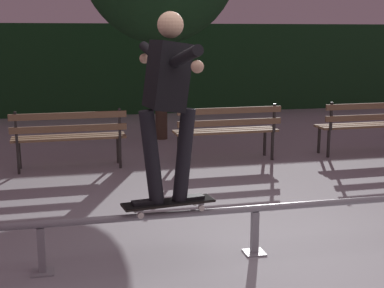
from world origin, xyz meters
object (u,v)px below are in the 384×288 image
skateboarder (168,92)px  park_bench_rightmost (367,121)px  grind_rail (255,216)px  skateboard (168,203)px  park_bench_right_center (227,127)px  park_bench_left_center (69,133)px

skateboarder → park_bench_rightmost: size_ratio=0.97×
skateboarder → park_bench_rightmost: bearing=41.8°
grind_rail → skateboard: skateboard is taller
skateboard → park_bench_rightmost: size_ratio=0.50×
skateboarder → park_bench_right_center: 3.89m
skateboarder → park_bench_left_center: (-0.80, 3.46, -0.92)m
grind_rail → park_bench_rightmost: (3.10, 3.46, 0.19)m
grind_rail → skateboarder: size_ratio=2.74×
park_bench_left_center → park_bench_right_center: bearing=0.0°
skateboarder → park_bench_rightmost: 5.27m
skateboard → skateboarder: 0.94m
park_bench_right_center → park_bench_rightmost: same height
skateboard → park_bench_right_center: park_bench_right_center is taller
grind_rail → park_bench_right_center: park_bench_right_center is taller
park_bench_left_center → park_bench_rightmost: bearing=0.0°
skateboard → park_bench_right_center: (1.54, 3.46, 0.02)m
park_bench_rightmost → park_bench_right_center: bearing=180.0°
park_bench_right_center → park_bench_left_center: bearing=180.0°
skateboard → park_bench_right_center: bearing=66.0°
park_bench_right_center → skateboard: bearing=-114.0°
skateboard → park_bench_left_center: bearing=102.9°
park_bench_left_center → park_bench_rightmost: same height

